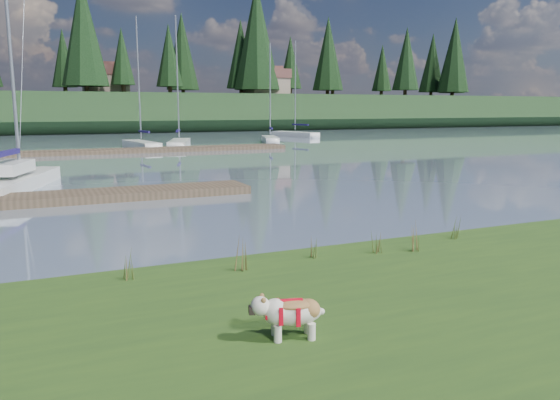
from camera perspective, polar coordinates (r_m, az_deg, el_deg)
name	(u,v)px	position (r m, az deg, el deg)	size (l,w,h in m)	color
ground	(91,154)	(41.88, -19.18, 4.57)	(200.00, 200.00, 0.00)	#8395AD
bank	(350,356)	(7.30, 7.36, -15.90)	(60.00, 9.00, 0.35)	#2D4D19
ridge	(62,113)	(84.68, -21.84, 8.41)	(200.00, 20.00, 5.00)	#1B3318
bulldog	(291,311)	(7.21, 1.16, -11.52)	(0.99, 0.54, 0.58)	silver
sailboat_main	(20,178)	(25.26, -25.53, 2.13)	(3.93, 8.24, 11.77)	silver
dock_near	(25,200)	(20.85, -25.10, 0.00)	(16.00, 2.00, 0.30)	#4C3D2C
dock_far	(119,151)	(42.08, -16.47, 4.94)	(26.00, 2.20, 0.30)	#4C3D2C
sailboat_bg_2	(139,144)	(47.08, -14.52, 5.71)	(2.34, 7.10, 10.59)	silver
sailboat_bg_3	(180,142)	(48.29, -10.42, 5.94)	(3.69, 7.48, 10.94)	silver
sailboat_bg_4	(270,139)	(52.96, -1.08, 6.41)	(3.04, 6.29, 9.36)	silver
sailboat_bg_5	(291,134)	(63.49, 1.19, 6.94)	(3.50, 7.64, 10.81)	silver
weed_0	(241,255)	(10.09, -4.15, -5.73)	(0.17, 0.14, 0.70)	#475B23
weed_1	(314,249)	(10.90, 3.53, -5.10)	(0.17, 0.14, 0.46)	#475B23
weed_2	(415,238)	(11.72, 13.92, -3.87)	(0.17, 0.14, 0.67)	#475B23
weed_3	(129,265)	(9.90, -15.50, -6.55)	(0.17, 0.14, 0.63)	#475B23
weed_4	(377,244)	(11.42, 10.15, -4.52)	(0.17, 0.14, 0.48)	#475B23
weed_5	(457,228)	(13.07, 17.99, -2.78)	(0.17, 0.14, 0.61)	#475B23
mud_lip	(236,271)	(11.08, -4.63, -7.42)	(60.00, 0.50, 0.14)	#33281C
conifer_4	(83,31)	(78.48, -19.85, 16.25)	(6.16, 6.16, 15.10)	#382619
conifer_5	(169,55)	(84.01, -11.52, 14.59)	(3.96, 3.96, 10.35)	#382619
conifer_6	(257,36)	(86.26, -2.46, 16.75)	(7.04, 7.04, 17.00)	#382619
conifer_7	(328,54)	(94.71, 5.04, 14.99)	(5.28, 5.28, 13.20)	#382619
conifer_8	(406,59)	(98.31, 13.06, 14.19)	(4.62, 4.62, 11.77)	#382619
conifer_9	(454,55)	(108.90, 17.76, 14.23)	(5.94, 5.94, 14.62)	#382619
house_1	(105,79)	(83.24, -17.78, 11.95)	(6.30, 5.30, 4.65)	gray
house_2	(266,82)	(87.37, -1.43, 12.26)	(6.30, 5.30, 4.65)	gray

